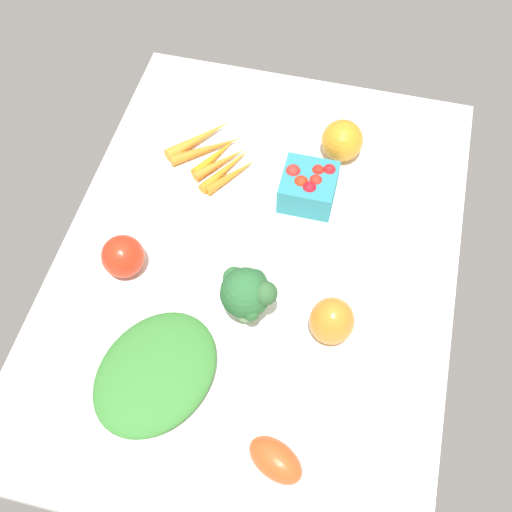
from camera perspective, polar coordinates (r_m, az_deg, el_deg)
tablecloth at (r=130.29cm, az=0.00°, el=-0.71°), size 104.00×76.00×2.00cm
broccoli_head at (r=116.97cm, az=-0.70°, el=-3.12°), size 10.04×10.44×12.55cm
bell_pepper_red at (r=127.63cm, az=-11.23°, el=-0.03°), size 11.39×11.39×8.26cm
berry_basket at (r=135.93cm, az=4.47°, el=5.95°), size 10.81×10.81×7.66cm
carrot_bunch at (r=144.35cm, az=-3.60°, el=8.58°), size 21.17×20.67×2.94cm
leafy_greens_clump at (r=117.34cm, az=-8.53°, el=-9.77°), size 29.06×25.47×5.05cm
roma_tomato at (r=110.82cm, az=1.67°, el=-16.93°), size 9.45×11.29×5.82cm
heirloom_tomato_orange at (r=143.66cm, az=7.33°, el=9.70°), size 8.79×8.79×8.79cm
bell_pepper_orange at (r=118.49cm, az=6.45°, el=-5.50°), size 11.16×11.16×9.51cm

